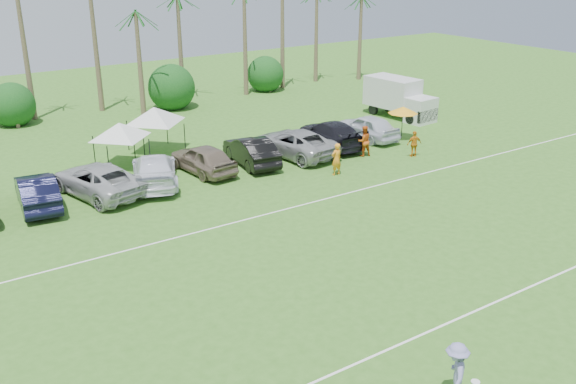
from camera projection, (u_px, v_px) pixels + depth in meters
ground at (481, 357)px, 20.97m from camera, size 120.00×120.00×0.00m
field_lines at (332, 263)px, 27.16m from camera, size 80.00×12.10×0.01m
palm_tree_4 at (32, 22)px, 45.58m from camera, size 2.40×2.40×8.90m
palm_tree_5 at (86, 6)px, 47.35m from camera, size 2.40×2.40×9.90m
palm_tree_8 at (239, 9)px, 54.45m from camera, size 2.40×2.40×8.90m
bush_tree_1 at (12, 101)px, 47.35m from camera, size 4.00×4.00×4.00m
bush_tree_2 at (163, 83)px, 53.62m from camera, size 4.00×4.00×4.00m
bush_tree_3 at (264, 71)px, 58.84m from camera, size 4.00×4.00×4.00m
sideline_player_a at (336, 159)px, 37.26m from camera, size 0.72×0.50×1.91m
sideline_player_b at (364, 141)px, 40.62m from camera, size 1.10×0.94×1.97m
sideline_player_c at (414, 144)px, 40.54m from camera, size 1.05×0.66×1.67m
box_truck at (399, 97)px, 49.63m from camera, size 2.76×6.00×2.99m
canopy_tent_left at (119, 123)px, 37.97m from camera, size 3.96×3.96×3.21m
canopy_tent_right at (154, 107)px, 40.71m from camera, size 4.27×4.27×3.46m
market_umbrella at (403, 110)px, 43.79m from camera, size 2.06×2.06×2.29m
frisbee_player at (456, 372)px, 18.66m from camera, size 1.39×1.37×1.92m
parked_car_1 at (37, 191)px, 32.66m from camera, size 2.42×5.38×1.71m
parked_car_2 at (98, 180)px, 34.28m from camera, size 4.19×6.65×1.71m
parked_car_3 at (154, 170)px, 35.81m from camera, size 4.37×6.37×1.71m
parked_car_4 at (203, 159)px, 37.66m from camera, size 2.50×5.20×1.71m
parked_car_5 at (251, 151)px, 39.11m from camera, size 2.49×5.39×1.71m
parked_car_6 at (295, 143)px, 40.69m from camera, size 3.62×6.48×1.71m
parked_car_7 at (330, 134)px, 42.62m from camera, size 2.97×6.11×1.71m
parked_car_8 at (367, 127)px, 44.23m from camera, size 2.23×5.11×1.71m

